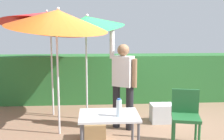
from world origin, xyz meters
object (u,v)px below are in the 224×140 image
object	(u,v)px
umbrella_yellow	(87,23)
cooler_box	(162,113)
bottle_water	(119,108)
umbrella_orange	(49,20)
person_vendor	(123,80)
crate_cardboard	(94,131)
umbrella_rainbow	(57,19)
chair_plastic	(186,114)
folding_table	(109,121)

from	to	relation	value
umbrella_yellow	cooler_box	distance (m)	2.36
umbrella_yellow	bottle_water	distance (m)	2.44
umbrella_orange	person_vendor	world-z (taller)	umbrella_orange
crate_cardboard	umbrella_yellow	bearing A→B (deg)	96.10
cooler_box	bottle_water	xyz separation A→B (m)	(-1.05, -1.83, 0.68)
person_vendor	cooler_box	size ratio (longest dim) A/B	4.17
umbrella_rainbow	bottle_water	world-z (taller)	umbrella_rainbow
chair_plastic	bottle_water	world-z (taller)	bottle_water
person_vendor	chair_plastic	world-z (taller)	person_vendor
umbrella_rainbow	bottle_water	bearing A→B (deg)	-55.61
umbrella_yellow	cooler_box	world-z (taller)	umbrella_yellow
umbrella_orange	crate_cardboard	bearing A→B (deg)	-57.73
folding_table	bottle_water	bearing A→B (deg)	-33.04
umbrella_orange	folding_table	size ratio (longest dim) A/B	3.15
umbrella_rainbow	crate_cardboard	distance (m)	2.01
person_vendor	umbrella_yellow	bearing A→B (deg)	139.24
person_vendor	folding_table	bearing A→B (deg)	-103.48
umbrella_orange	bottle_water	world-z (taller)	umbrella_orange
cooler_box	crate_cardboard	world-z (taller)	cooler_box
crate_cardboard	folding_table	world-z (taller)	folding_table
umbrella_rainbow	person_vendor	bearing A→B (deg)	9.42
umbrella_rainbow	crate_cardboard	world-z (taller)	umbrella_rainbow
umbrella_rainbow	umbrella_orange	distance (m)	1.16
bottle_water	chair_plastic	bearing A→B (deg)	33.37
umbrella_yellow	folding_table	size ratio (longest dim) A/B	2.88
umbrella_yellow	bottle_water	size ratio (longest dim) A/B	9.61
umbrella_rainbow	folding_table	distance (m)	2.04
crate_cardboard	umbrella_orange	bearing A→B (deg)	122.27
umbrella_orange	chair_plastic	world-z (taller)	umbrella_orange
chair_plastic	folding_table	size ratio (longest dim) A/B	1.11
umbrella_orange	cooler_box	distance (m)	3.02
cooler_box	folding_table	distance (m)	2.15
chair_plastic	folding_table	xyz separation A→B (m)	(-1.29, -0.69, 0.15)
umbrella_orange	bottle_water	xyz separation A→B (m)	(1.24, -2.47, -1.18)
chair_plastic	folding_table	world-z (taller)	chair_plastic
umbrella_orange	chair_plastic	distance (m)	3.32
folding_table	umbrella_rainbow	bearing A→B (deg)	122.20
cooler_box	bottle_water	size ratio (longest dim) A/B	1.88
umbrella_rainbow	person_vendor	distance (m)	1.61
folding_table	umbrella_yellow	bearing A→B (deg)	98.92
chair_plastic	crate_cardboard	size ratio (longest dim) A/B	2.22
umbrella_orange	folding_table	distance (m)	2.98
umbrella_orange	bottle_water	bearing A→B (deg)	-63.32
chair_plastic	folding_table	bearing A→B (deg)	-152.01
umbrella_rainbow	cooler_box	size ratio (longest dim) A/B	5.27
cooler_box	umbrella_orange	bearing A→B (deg)	164.31
chair_plastic	bottle_water	distance (m)	1.44
umbrella_rainbow	bottle_water	xyz separation A→B (m)	(0.93, -1.35, -1.18)
cooler_box	folding_table	xyz separation A→B (m)	(-1.17, -1.74, 0.47)
umbrella_orange	umbrella_rainbow	bearing A→B (deg)	-74.27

